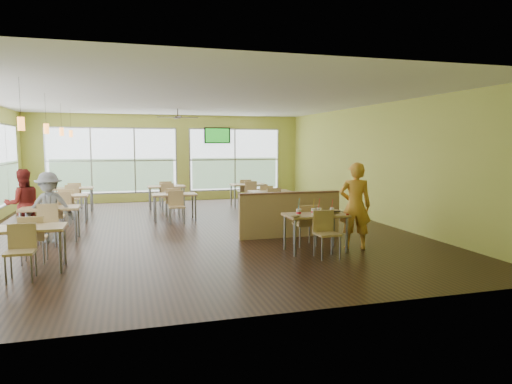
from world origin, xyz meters
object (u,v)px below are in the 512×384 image
Objects in this scene: half_wall_divider at (290,214)px; man_plaid at (355,206)px; main_table at (316,220)px; food_basket at (334,211)px.

man_plaid is (0.86, -1.45, 0.36)m from half_wall_divider.
main_table is 5.99× the size of food_basket.
food_basket is (0.41, -1.43, 0.26)m from half_wall_divider.
main_table is 1.45m from half_wall_divider.
man_plaid is (0.86, -0.00, 0.25)m from main_table.
man_plaid reaches higher than main_table.
main_table is 0.90m from man_plaid.
man_plaid is 6.93× the size of food_basket.
half_wall_divider is 1.36× the size of man_plaid.
main_table is 0.86× the size of man_plaid.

